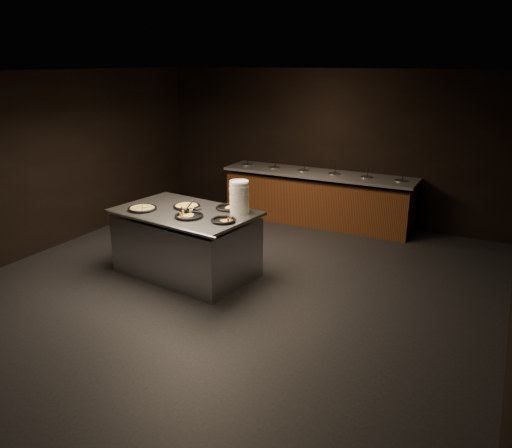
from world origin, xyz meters
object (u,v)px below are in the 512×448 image
(plate_stack, at_px, (239,197))
(pan_cheese_whole, at_px, (187,206))
(serving_counter, at_px, (186,244))
(pan_veggie_whole, at_px, (142,208))

(plate_stack, height_order, pan_cheese_whole, plate_stack)
(serving_counter, distance_m, plate_stack, 1.08)
(serving_counter, height_order, plate_stack, plate_stack)
(pan_veggie_whole, bearing_deg, pan_cheese_whole, 38.56)
(plate_stack, bearing_deg, pan_cheese_whole, -169.03)
(pan_veggie_whole, bearing_deg, serving_counter, 22.68)
(serving_counter, bearing_deg, pan_veggie_whole, -150.05)
(serving_counter, relative_size, plate_stack, 4.76)
(serving_counter, bearing_deg, plate_stack, 30.59)
(serving_counter, xyz_separation_m, pan_cheese_whole, (-0.08, 0.16, 0.53))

